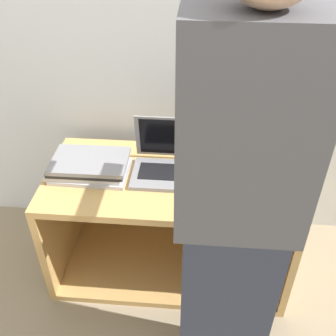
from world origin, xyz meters
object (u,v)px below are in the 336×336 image
(laptop_open, at_px, (170,162))
(laptop_stack_right, at_px, (253,174))
(laptop_stack_left, at_px, (89,166))
(person, at_px, (237,214))

(laptop_open, height_order, laptop_stack_right, laptop_open)
(laptop_open, relative_size, laptop_stack_left, 0.94)
(laptop_stack_left, height_order, laptop_stack_right, same)
(person, bearing_deg, laptop_stack_right, 76.54)
(laptop_stack_right, bearing_deg, laptop_stack_left, 179.66)
(laptop_stack_right, height_order, person, person)
(laptop_open, xyz_separation_m, person, (0.26, -0.58, 0.23))
(laptop_stack_left, xyz_separation_m, person, (0.65, -0.54, 0.24))
(laptop_stack_left, bearing_deg, person, -39.56)
(laptop_open, xyz_separation_m, laptop_stack_left, (-0.39, -0.04, -0.01))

